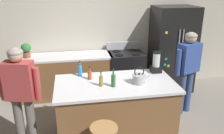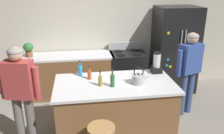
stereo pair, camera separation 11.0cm
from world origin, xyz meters
name	(u,v)px [view 1 (the left image)]	position (x,y,z in m)	size (l,w,h in m)	color
ground_plane	(115,132)	(0.00, 0.00, 0.00)	(14.00, 14.00, 0.00)	gray
back_wall	(99,30)	(0.00, 1.95, 1.35)	(8.00, 0.10, 2.70)	beige
kitchen_island	(115,109)	(0.00, 0.00, 0.46)	(1.85, 0.99, 0.91)	brown
back_counter_run	(65,76)	(-0.80, 1.55, 0.46)	(2.00, 0.64, 0.91)	brown
refrigerator	(172,49)	(1.59, 1.50, 0.95)	(0.90, 0.73, 1.89)	black
stove_range	(125,72)	(0.53, 1.52, 0.47)	(0.76, 0.65, 1.09)	black
person_by_island_left	(21,90)	(-1.38, -0.08, 0.95)	(0.60, 0.30, 1.56)	#66605B
person_by_sink_right	(188,66)	(1.42, 0.44, 0.95)	(0.59, 0.34, 1.56)	#384C7A
potted_plant	(26,49)	(-1.54, 1.55, 1.09)	(0.20, 0.20, 0.30)	brown
blender_appliance	(156,64)	(0.77, 0.33, 1.07)	(0.17, 0.17, 0.36)	black
bottle_soda	(80,71)	(-0.52, 0.38, 1.01)	(0.07, 0.07, 0.26)	#268CD8
bottle_cooking_sauce	(90,75)	(-0.38, 0.20, 0.99)	(0.06, 0.06, 0.22)	#B24C26
bottle_olive_oil	(113,80)	(-0.06, -0.13, 1.02)	(0.07, 0.07, 0.28)	#2D6638
bottle_vinegar	(101,81)	(-0.23, -0.08, 1.00)	(0.06, 0.06, 0.24)	olive
tea_kettle	(139,78)	(0.35, -0.08, 0.99)	(0.28, 0.20, 0.27)	#B7BABF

